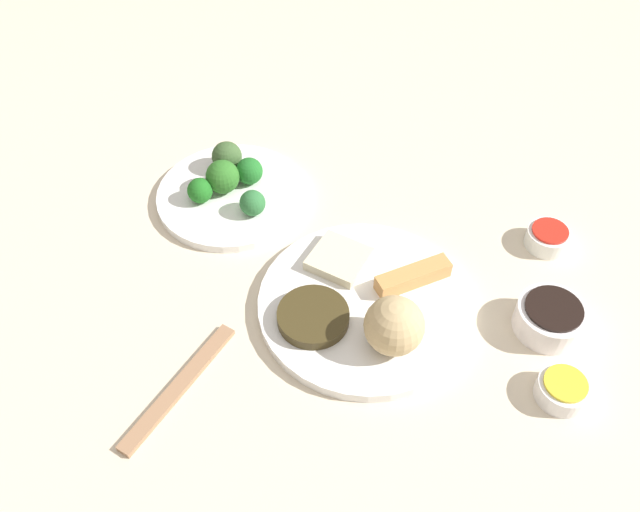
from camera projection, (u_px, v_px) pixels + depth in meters
The scene contains 19 objects.
tabletop at pixel (365, 328), 0.89m from camera, with size 2.20×2.20×0.02m, color beige.
main_plate at pixel (364, 304), 0.89m from camera, with size 0.29×0.29×0.02m, color white.
rice_scoop at pixel (394, 326), 0.81m from camera, with size 0.08×0.08×0.08m, color tan.
spring_roll at pixel (413, 276), 0.90m from camera, with size 0.11×0.03×0.02m, color tan.
crab_rangoon_wonton at pixel (339, 259), 0.93m from camera, with size 0.08×0.07×0.02m, color beige.
stir_fry_heap at pixel (313, 317), 0.86m from camera, with size 0.10×0.10×0.02m, color #3E3318.
broccoli_plate at pixel (232, 195), 1.04m from camera, with size 0.24×0.24×0.01m, color white.
broccoli_floret_0 at pixel (249, 171), 1.04m from camera, with size 0.04×0.04×0.04m, color #1F6925.
broccoli_floret_1 at pixel (223, 177), 1.02m from camera, with size 0.05×0.05×0.05m, color #2D6D24.
broccoli_floret_2 at pixel (252, 203), 0.99m from camera, with size 0.04×0.04×0.04m, color #2D6E37.
broccoli_floret_3 at pixel (200, 191), 1.01m from camera, with size 0.04×0.04×0.04m, color #1E6A1E.
broccoli_floret_4 at pixel (227, 157), 1.05m from camera, with size 0.05×0.05×0.05m, color #3B592E.
soy_sauce_bowl at pixel (549, 316), 0.87m from camera, with size 0.09×0.09×0.04m, color white.
soy_sauce_bowl_liquid at pixel (553, 306), 0.85m from camera, with size 0.08×0.08×0.00m, color black.
sauce_ramekin_sweet_and_sour at pixel (548, 238), 0.97m from camera, with size 0.06×0.06×0.03m, color white.
sauce_ramekin_sweet_and_sour_liquid at pixel (550, 231), 0.96m from camera, with size 0.05×0.05×0.00m, color red.
sauce_ramekin_hot_mustard at pixel (562, 390), 0.80m from camera, with size 0.06×0.06×0.03m, color white.
sauce_ramekin_hot_mustard_liquid at pixel (566, 383), 0.79m from camera, with size 0.05×0.05×0.00m, color yellow.
chopsticks_pair at pixel (179, 387), 0.81m from camera, with size 0.21×0.02×0.01m, color #A17654.
Camera 1 is at (0.05, 0.51, 0.74)m, focal length 36.47 mm.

